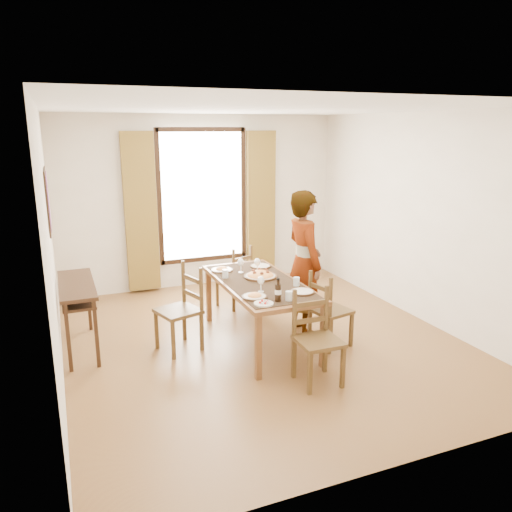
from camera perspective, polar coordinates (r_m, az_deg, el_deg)
name	(u,v)px	position (r m, az deg, el deg)	size (l,w,h in m)	color
ground	(262,341)	(6.10, 0.74, -9.69)	(5.00, 5.00, 0.00)	brown
room_shell	(258,213)	(5.77, 0.25, 4.93)	(4.60, 5.10, 2.74)	silver
console_table	(77,293)	(6.01, -19.77, -3.97)	(0.38, 1.20, 0.80)	black
dining_table	(260,287)	(5.86, 0.45, -3.52)	(0.87, 1.84, 0.76)	brown
chair_west	(181,311)	(5.81, -8.58, -6.25)	(0.55, 0.55, 0.99)	#533C1B
chair_north	(235,278)	(7.10, -2.37, -2.58)	(0.52, 0.52, 0.90)	#533C1B
chair_south	(317,341)	(5.07, 6.97, -9.58)	(0.43, 0.43, 0.95)	#533C1B
chair_east	(329,312)	(5.89, 8.33, -6.33)	(0.48, 0.48, 0.90)	#533C1B
man	(304,263)	(6.14, 5.51, -0.77)	(0.44, 0.66, 1.78)	gray
plate_sw	(255,295)	(5.28, -0.16, -4.49)	(0.27, 0.27, 0.05)	silver
plate_se	(302,290)	(5.45, 5.31, -3.92)	(0.27, 0.27, 0.05)	silver
plate_nw	(222,269)	(6.27, -3.93, -1.44)	(0.27, 0.27, 0.05)	silver
plate_ne	(260,265)	(6.42, 0.50, -1.03)	(0.27, 0.27, 0.05)	silver
pasta_platter	(260,273)	(5.97, 0.51, -2.00)	(0.40, 0.40, 0.10)	#C74119
caprese_plate	(264,302)	(5.09, 0.89, -5.33)	(0.20, 0.20, 0.04)	silver
wine_glass_a	(261,284)	(5.43, 0.56, -3.22)	(0.08, 0.08, 0.18)	white
wine_glass_b	(257,265)	(6.16, 0.16, -1.07)	(0.08, 0.08, 0.18)	white
wine_glass_c	(241,265)	(6.15, -1.75, -1.08)	(0.08, 0.08, 0.18)	white
tumbler_a	(296,282)	(5.67, 4.64, -2.94)	(0.07, 0.07, 0.10)	silver
tumbler_b	(225,274)	(5.97, -3.52, -2.03)	(0.07, 0.07, 0.10)	silver
tumbler_c	(289,296)	(5.19, 3.78, -4.58)	(0.07, 0.07, 0.10)	silver
wine_bottle	(278,290)	(5.15, 2.54, -3.86)	(0.07, 0.07, 0.25)	black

